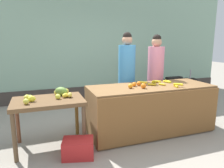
{
  "coord_description": "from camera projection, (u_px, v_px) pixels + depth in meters",
  "views": [
    {
      "loc": [
        -1.54,
        -3.25,
        1.64
      ],
      "look_at": [
        -0.32,
        0.15,
        0.91
      ],
      "focal_mm": 33.95,
      "sensor_mm": 36.0,
      "label": 1
    }
  ],
  "objects": [
    {
      "name": "fruit_stall_counter",
      "position": [
        150.0,
        109.0,
        3.86
      ],
      "size": [
        2.24,
        0.85,
        0.86
      ],
      "color": "brown",
      "rests_on": "ground"
    },
    {
      "name": "ground_plane",
      "position": [
        131.0,
        133.0,
        3.84
      ],
      "size": [
        24.0,
        24.0,
        0.0
      ],
      "primitive_type": "plane",
      "color": "gray"
    },
    {
      "name": "produce_crate",
      "position": [
        78.0,
        148.0,
        3.04
      ],
      "size": [
        0.51,
        0.42,
        0.26
      ],
      "primitive_type": "cube",
      "rotation": [
        0.0,
        0.0,
        -0.25
      ],
      "color": "red",
      "rests_on": "ground"
    },
    {
      "name": "parked_motorcycle",
      "position": [
        177.0,
        88.0,
        5.73
      ],
      "size": [
        1.6,
        0.18,
        0.88
      ],
      "color": "black",
      "rests_on": "ground"
    },
    {
      "name": "vendor_woman_blue_shirt",
      "position": [
        127.0,
        77.0,
        4.32
      ],
      "size": [
        0.34,
        0.34,
        1.82
      ],
      "color": "#33333D",
      "rests_on": "ground"
    },
    {
      "name": "produce_sack",
      "position": [
        89.0,
        113.0,
        4.13
      ],
      "size": [
        0.34,
        0.39,
        0.54
      ],
      "primitive_type": "ellipsoid",
      "rotation": [
        0.0,
        0.0,
        1.67
      ],
      "color": "maroon",
      "rests_on": "ground"
    },
    {
      "name": "orange_pile",
      "position": [
        137.0,
        85.0,
        3.64
      ],
      "size": [
        0.31,
        0.32,
        0.09
      ],
      "color": "orange",
      "rests_on": "fruit_stall_counter"
    },
    {
      "name": "mango_papaya_pile",
      "position": [
        54.0,
        94.0,
        3.34
      ],
      "size": [
        0.75,
        0.57,
        0.14
      ],
      "color": "yellow",
      "rests_on": "side_table_wooden"
    },
    {
      "name": "banana_bunch_pile",
      "position": [
        163.0,
        83.0,
        3.9
      ],
      "size": [
        0.72,
        0.62,
        0.07
      ],
      "color": "yellow",
      "rests_on": "fruit_stall_counter"
    },
    {
      "name": "market_wall_back",
      "position": [
        92.0,
        40.0,
        5.99
      ],
      "size": [
        8.64,
        0.23,
        3.4
      ],
      "color": "#8CB299",
      "rests_on": "ground"
    },
    {
      "name": "vendor_woman_pink_shirt",
      "position": [
        155.0,
        76.0,
        4.54
      ],
      "size": [
        0.34,
        0.34,
        1.78
      ],
      "color": "#33333D",
      "rests_on": "ground"
    },
    {
      "name": "side_table_wooden",
      "position": [
        48.0,
        106.0,
        3.24
      ],
      "size": [
        1.06,
        0.71,
        0.77
      ],
      "color": "brown",
      "rests_on": "ground"
    }
  ]
}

